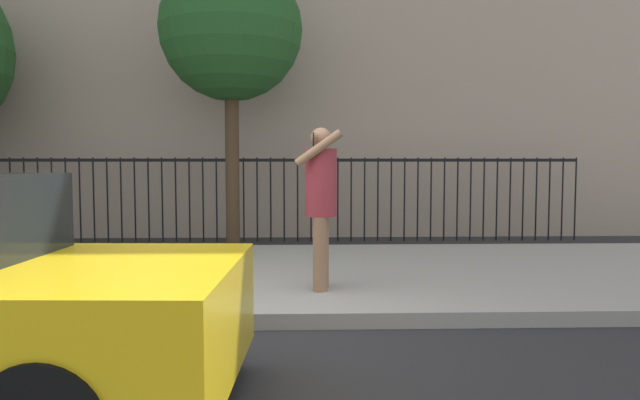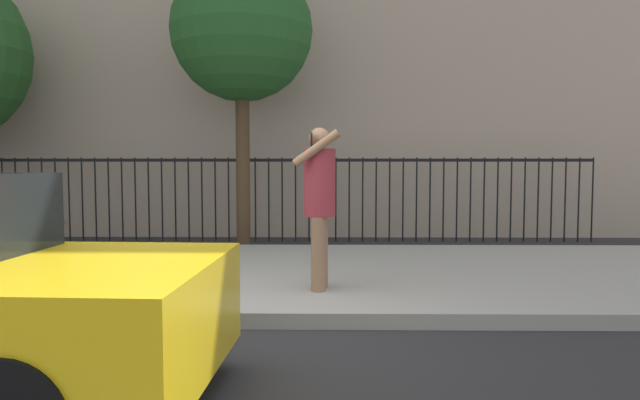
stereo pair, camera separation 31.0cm
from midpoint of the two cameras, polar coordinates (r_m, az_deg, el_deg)
The scene contains 6 objects.
ground_plane at distance 5.53m, azimuth -8.26°, elevation -12.33°, with size 60.00×60.00×0.00m, color #28282B.
sidewalk at distance 7.64m, azimuth -5.65°, elevation -7.23°, with size 28.00×4.40×0.15m, color #9E9B93.
iron_fence at distance 11.19m, azimuth -3.55°, elevation 1.17°, with size 12.03×0.04×1.60m.
pedestrian_on_phone at distance 6.31m, azimuth 1.41°, elevation 0.43°, with size 0.51×0.69×1.74m.
street_bench at distance 9.76m, azimuth -27.63°, elevation -1.82°, with size 1.60×0.45×0.95m.
street_tree_near at distance 10.63m, azimuth -6.73°, elevation 15.91°, with size 2.45×2.45×5.02m.
Camera 2 is at (1.01, -5.25, 1.53)m, focal length 33.01 mm.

